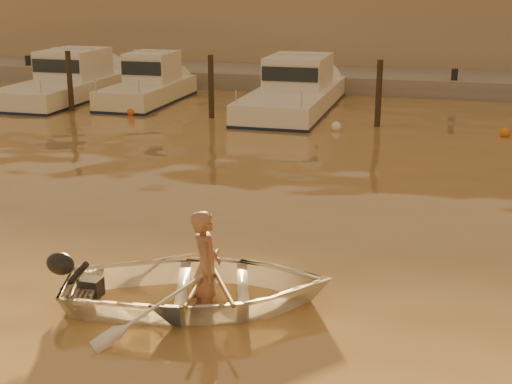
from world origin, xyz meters
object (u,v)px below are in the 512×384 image
(waterfront_building, at_px, (413,21))
(moored_boat_0, at_px, (66,82))
(dinghy, at_px, (199,287))
(moored_boat_2, at_px, (294,91))
(person, at_px, (206,269))
(moored_boat_1, at_px, (147,85))

(waterfront_building, bearing_deg, moored_boat_0, -137.28)
(dinghy, bearing_deg, waterfront_building, -19.91)
(moored_boat_0, relative_size, waterfront_building, 0.17)
(moored_boat_2, bearing_deg, person, -82.32)
(moored_boat_2, height_order, waterfront_building, waterfront_building)
(moored_boat_1, relative_size, moored_boat_2, 0.71)
(dinghy, xyz_separation_m, moored_boat_2, (-1.95, 15.23, 0.36))
(dinghy, distance_m, waterfront_building, 26.35)
(moored_boat_1, height_order, moored_boat_2, same)
(person, xyz_separation_m, moored_boat_1, (-7.44, 15.20, 0.10))
(moored_boat_1, relative_size, waterfront_building, 0.13)
(dinghy, relative_size, moored_boat_2, 0.45)
(moored_boat_0, xyz_separation_m, moored_boat_1, (3.25, 0.00, 0.00))
(waterfront_building, bearing_deg, moored_boat_2, -106.55)
(moored_boat_0, distance_m, moored_boat_1, 3.25)
(person, height_order, moored_boat_0, moored_boat_0)
(person, relative_size, moored_boat_1, 0.28)
(moored_boat_1, bearing_deg, moored_boat_2, 0.00)
(moored_boat_0, height_order, moored_boat_1, same)
(person, distance_m, waterfront_building, 26.30)
(dinghy, bearing_deg, moored_boat_1, 8.69)
(moored_boat_0, distance_m, moored_boat_2, 8.64)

